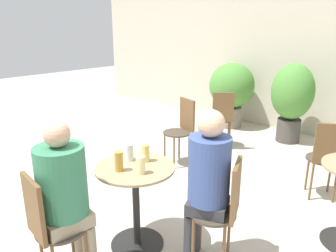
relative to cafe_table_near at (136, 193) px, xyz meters
name	(u,v)px	position (x,y,z in m)	size (l,w,h in m)	color
ground_plane	(117,244)	(-0.13, -0.12, -0.50)	(20.00, 20.00, 0.00)	#B2A899
storefront_wall	(310,45)	(-0.13, 4.02, 1.00)	(10.00, 0.06, 3.00)	beige
cafe_table_near	(136,193)	(0.00, 0.00, 0.00)	(0.65, 0.65, 0.73)	black
bistro_chair_0	(48,222)	(-0.10, -0.73, 0.03)	(0.37, 0.38, 0.89)	#42382D
bistro_chair_1	(224,205)	(0.68, 0.28, 0.03)	(0.41, 0.39, 0.89)	#42382D
bistro_chair_2	(223,115)	(-0.72, 2.44, 0.03)	(0.41, 0.42, 0.89)	#42382D
bistro_chair_3	(182,125)	(-0.84, 1.62, 0.03)	(0.38, 0.40, 0.89)	#42382D
bistro_chair_4	(327,154)	(0.93, 1.84, 0.03)	(0.41, 0.41, 0.89)	#42382D
seated_person_0	(65,190)	(-0.08, -0.59, 0.23)	(0.34, 0.37, 1.23)	gray
seated_person_1	(207,176)	(0.55, 0.22, 0.25)	(0.38, 0.36, 1.26)	#2D2D33
beer_glass_0	(119,161)	(-0.04, -0.13, 0.31)	(0.07, 0.07, 0.16)	#B28433
beer_glass_1	(141,165)	(0.13, -0.05, 0.31)	(0.07, 0.07, 0.14)	beige
beer_glass_2	(146,153)	(-0.01, 0.14, 0.31)	(0.06, 0.06, 0.15)	#DBC65B
beer_glass_3	(130,153)	(-0.12, 0.06, 0.31)	(0.07, 0.07, 0.14)	silver
potted_plant_0	(232,89)	(-1.24, 3.52, 0.21)	(0.81, 0.81, 1.17)	slate
potted_plant_1	(292,96)	(-0.09, 3.44, 0.25)	(0.65, 0.65, 1.26)	#47423D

